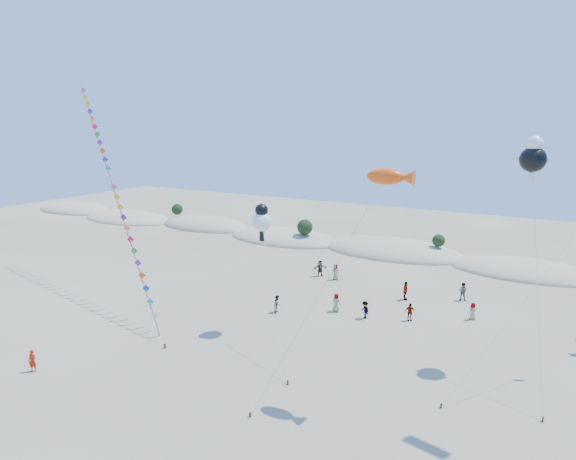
# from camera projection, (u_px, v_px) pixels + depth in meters

# --- Properties ---
(ground) EXTENTS (160.00, 160.00, 0.00)m
(ground) POSITION_uv_depth(u_px,v_px,m) (133.00, 447.00, 25.39)
(ground) COLOR #7D7056
(ground) RESTS_ON ground
(dune_ridge) EXTENTS (145.30, 11.49, 5.57)m
(dune_ridge) POSITION_uv_depth(u_px,v_px,m) (399.00, 252.00, 63.40)
(dune_ridge) COLOR tan
(dune_ridge) RESTS_ON ground
(kite_train) EXTENTS (25.69, 14.82, 22.04)m
(kite_train) POSITION_uv_depth(u_px,v_px,m) (111.00, 179.00, 47.17)
(kite_train) COLOR #3F2D1E
(kite_train) RESTS_ON ground
(fish_kite) EXTENTS (7.25, 6.69, 14.23)m
(fish_kite) POSITION_uv_depth(u_px,v_px,m) (390.00, 177.00, 27.54)
(fish_kite) COLOR #3F2D1E
(fish_kite) RESTS_ON ground
(cartoon_kite_low) EXTENTS (7.07, 7.78, 10.51)m
(cartoon_kite_low) POSITION_uv_depth(u_px,v_px,m) (262.00, 220.00, 38.36)
(cartoon_kite_low) COLOR #3F2D1E
(cartoon_kite_low) RESTS_ON ground
(cartoon_kite_high) EXTENTS (3.31, 8.56, 15.96)m
(cartoon_kite_high) POSITION_uv_depth(u_px,v_px,m) (533.00, 157.00, 32.02)
(cartoon_kite_high) COLOR #3F2D1E
(cartoon_kite_high) RESTS_ON ground
(dark_kite) EXTENTS (8.36, 10.55, 13.00)m
(dark_kite) POSITION_uv_depth(u_px,v_px,m) (564.00, 250.00, 30.62)
(dark_kite) COLOR #3F2D1E
(dark_kite) RESTS_ON ground
(flyer_foreground) EXTENTS (0.67, 0.55, 1.56)m
(flyer_foreground) POSITION_uv_depth(u_px,v_px,m) (32.00, 361.00, 33.01)
(flyer_foreground) COLOR #B4200E
(flyer_foreground) RESTS_ON ground
(beachgoers) EXTENTS (28.27, 12.74, 1.87)m
(beachgoers) POSITION_uv_depth(u_px,v_px,m) (411.00, 298.00, 44.75)
(beachgoers) COLOR slate
(beachgoers) RESTS_ON ground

